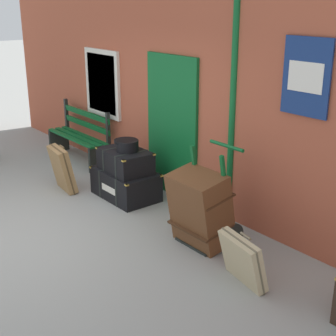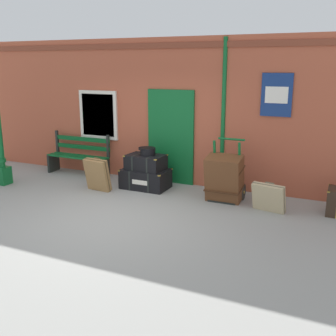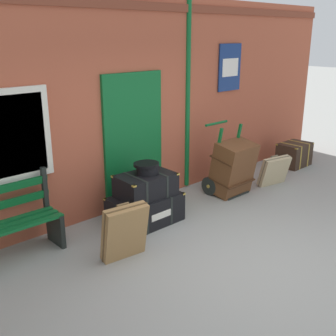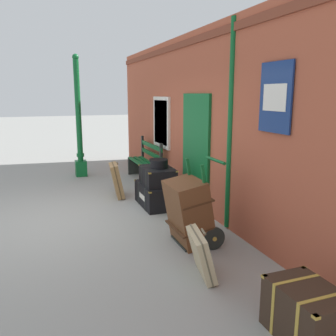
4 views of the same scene
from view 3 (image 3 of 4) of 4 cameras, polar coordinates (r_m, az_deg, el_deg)
The scene contains 10 objects.
ground_plane at distance 5.26m, azimuth 12.19°, elevation -12.59°, with size 60.00×60.00×0.00m, color gray.
brick_facade at distance 6.43m, azimuth -6.25°, elevation 8.55°, with size 10.40×0.35×3.20m.
steamer_trunk_base at distance 6.07m, azimuth -3.13°, elevation -5.65°, with size 1.01×0.65×0.43m.
steamer_trunk_middle at distance 5.93m, azimuth -3.07°, elevation -2.36°, with size 0.84×0.59×0.33m.
round_hatbox at distance 5.89m, azimuth -2.88°, elevation 0.09°, with size 0.37×0.34×0.16m.
porters_trolley at distance 7.28m, azimuth 7.76°, elevation -1.18°, with size 0.71×0.58×1.20m.
large_brown_trunk at distance 7.11m, azimuth 8.90°, elevation 0.01°, with size 0.70×0.59×0.94m.
suitcase_olive at distance 7.77m, azimuth 14.37°, elevation -0.38°, with size 0.63×0.37×0.56m.
suitcase_charcoal at distance 5.11m, azimuth -5.97°, elevation -8.73°, with size 0.59×0.34×0.72m.
corner_trunk at distance 9.05m, azimuth 16.91°, elevation 1.79°, with size 0.69×0.50×0.49m.
Camera 3 is at (-3.81, -2.49, 2.64)m, focal length 44.43 mm.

